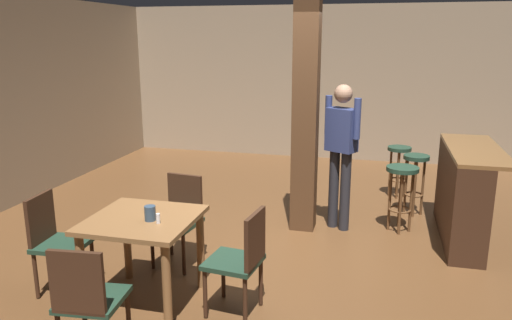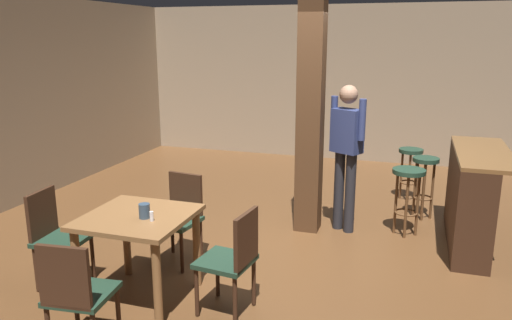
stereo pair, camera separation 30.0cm
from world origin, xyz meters
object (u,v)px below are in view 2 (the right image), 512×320
at_px(chair_north, 180,214).
at_px(salt_shaker, 152,216).
at_px(dining_table, 139,231).
at_px(standing_person, 346,148).
at_px(chair_south, 76,292).
at_px(bar_stool_near, 408,185).
at_px(chair_west, 55,233).
at_px(bar_stool_far, 410,162).
at_px(napkin_cup, 144,211).
at_px(bar_counter, 469,197).
at_px(chair_east, 234,256).
at_px(bar_stool_mid, 425,174).

height_order(chair_north, salt_shaker, chair_north).
bearing_deg(dining_table, standing_person, 55.92).
height_order(chair_south, bar_stool_near, chair_south).
height_order(chair_west, bar_stool_far, chair_west).
height_order(napkin_cup, bar_counter, bar_counter).
bearing_deg(napkin_cup, dining_table, 154.04).
bearing_deg(chair_west, chair_south, -44.32).
bearing_deg(salt_shaker, chair_east, 9.51).
height_order(chair_west, standing_person, standing_person).
relative_size(dining_table, chair_west, 0.98).
relative_size(chair_north, napkin_cup, 7.15).
relative_size(chair_east, napkin_cup, 7.15).
relative_size(dining_table, chair_south, 0.98).
distance_m(chair_west, chair_south, 1.22).
relative_size(chair_south, bar_counter, 0.55).
relative_size(napkin_cup, salt_shaker, 1.51).
xyz_separation_m(dining_table, chair_east, (0.86, 0.02, -0.12)).
distance_m(chair_east, bar_stool_mid, 3.21).
distance_m(dining_table, chair_north, 0.81).
distance_m(chair_north, bar_stool_far, 3.53).
xyz_separation_m(bar_stool_near, bar_stool_far, (0.00, 1.35, -0.05)).
height_order(chair_west, chair_south, same).
bearing_deg(dining_table, napkin_cup, -25.96).
relative_size(chair_north, chair_south, 1.00).
xyz_separation_m(chair_north, chair_south, (0.02, -1.67, 0.00)).
distance_m(napkin_cup, standing_person, 2.58).
relative_size(bar_counter, bar_stool_mid, 2.08).
height_order(bar_counter, bar_stool_mid, bar_counter).
xyz_separation_m(standing_person, bar_stool_far, (0.71, 1.44, -0.46)).
xyz_separation_m(napkin_cup, salt_shaker, (0.09, -0.04, -0.02)).
distance_m(chair_north, chair_south, 1.67).
height_order(napkin_cup, bar_stool_far, napkin_cup).
bearing_deg(bar_stool_near, chair_east, -120.45).
bearing_deg(standing_person, chair_west, -137.05).
distance_m(salt_shaker, bar_stool_mid, 3.67).
bearing_deg(chair_south, bar_stool_near, 55.19).
bearing_deg(chair_north, bar_counter, 26.07).
xyz_separation_m(chair_east, bar_counter, (1.95, 2.16, 0.03)).
bearing_deg(chair_east, chair_south, -133.98).
bearing_deg(bar_stool_near, chair_west, -143.40).
bearing_deg(bar_counter, dining_table, -142.13).
relative_size(chair_north, bar_stool_near, 1.14).
height_order(salt_shaker, bar_stool_far, salt_shaker).
height_order(dining_table, chair_south, chair_south).
xyz_separation_m(dining_table, standing_person, (1.45, 2.15, 0.37)).
bearing_deg(dining_table, salt_shaker, -25.94).
height_order(bar_stool_near, bar_stool_far, bar_stool_near).
xyz_separation_m(napkin_cup, bar_stool_near, (2.06, 2.28, -0.24)).
bearing_deg(bar_stool_far, chair_west, -130.04).
distance_m(standing_person, bar_counter, 1.43).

